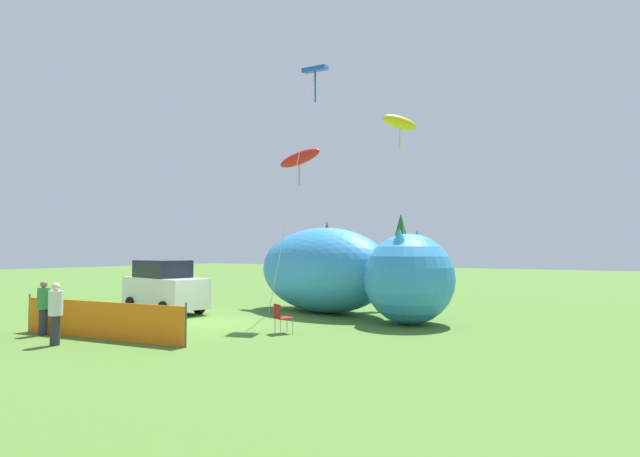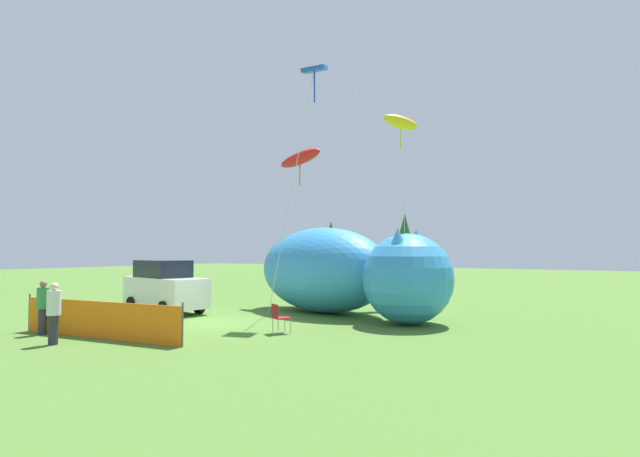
{
  "view_description": "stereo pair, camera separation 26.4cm",
  "coord_description": "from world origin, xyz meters",
  "px_view_note": "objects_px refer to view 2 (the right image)",
  "views": [
    {
      "loc": [
        12.83,
        -12.94,
        2.57
      ],
      "look_at": [
        1.19,
        5.03,
        3.51
      ],
      "focal_mm": 28.0,
      "sensor_mm": 36.0,
      "label": 1
    },
    {
      "loc": [
        13.05,
        -12.79,
        2.57
      ],
      "look_at": [
        1.19,
        5.03,
        3.51
      ],
      "focal_mm": 28.0,
      "sensor_mm": 36.0,
      "label": 2
    }
  ],
  "objects_px": {
    "spectator_in_green_shirt": "(43,305)",
    "kite_yellow_hero": "(401,123)",
    "kite_red_lizard": "(300,159)",
    "folding_chair": "(279,316)",
    "parked_car": "(165,287)",
    "inflatable_cat": "(340,274)",
    "kite_blue_box": "(313,75)",
    "spectator_in_blue_shirt": "(54,311)"
  },
  "relations": [
    {
      "from": "parked_car",
      "to": "kite_blue_box",
      "type": "distance_m",
      "value": 10.54
    },
    {
      "from": "spectator_in_blue_shirt",
      "to": "spectator_in_green_shirt",
      "type": "bearing_deg",
      "value": 159.99
    },
    {
      "from": "folding_chair",
      "to": "kite_red_lizard",
      "type": "bearing_deg",
      "value": 59.73
    },
    {
      "from": "spectator_in_green_shirt",
      "to": "kite_blue_box",
      "type": "distance_m",
      "value": 12.36
    },
    {
      "from": "inflatable_cat",
      "to": "kite_red_lizard",
      "type": "relative_size",
      "value": 1.28
    },
    {
      "from": "parked_car",
      "to": "kite_yellow_hero",
      "type": "xyz_separation_m",
      "value": [
        6.91,
        8.36,
        7.7
      ]
    },
    {
      "from": "folding_chair",
      "to": "kite_blue_box",
      "type": "height_order",
      "value": "kite_blue_box"
    },
    {
      "from": "parked_car",
      "to": "kite_blue_box",
      "type": "height_order",
      "value": "kite_blue_box"
    },
    {
      "from": "spectator_in_green_shirt",
      "to": "spectator_in_blue_shirt",
      "type": "bearing_deg",
      "value": -20.01
    },
    {
      "from": "inflatable_cat",
      "to": "spectator_in_green_shirt",
      "type": "height_order",
      "value": "inflatable_cat"
    },
    {
      "from": "kite_red_lizard",
      "to": "kite_yellow_hero",
      "type": "distance_m",
      "value": 5.19
    },
    {
      "from": "folding_chair",
      "to": "kite_blue_box",
      "type": "bearing_deg",
      "value": 45.4
    },
    {
      "from": "spectator_in_green_shirt",
      "to": "parked_car",
      "type": "bearing_deg",
      "value": 103.31
    },
    {
      "from": "spectator_in_green_shirt",
      "to": "kite_blue_box",
      "type": "height_order",
      "value": "kite_blue_box"
    },
    {
      "from": "spectator_in_green_shirt",
      "to": "kite_yellow_hero",
      "type": "relative_size",
      "value": 0.18
    },
    {
      "from": "inflatable_cat",
      "to": "kite_yellow_hero",
      "type": "relative_size",
      "value": 1.04
    },
    {
      "from": "kite_yellow_hero",
      "to": "folding_chair",
      "type": "bearing_deg",
      "value": -88.05
    },
    {
      "from": "folding_chair",
      "to": "spectator_in_green_shirt",
      "type": "xyz_separation_m",
      "value": [
        -5.91,
        -4.14,
        0.35
      ]
    },
    {
      "from": "kite_blue_box",
      "to": "spectator_in_blue_shirt",
      "type": "bearing_deg",
      "value": -109.45
    },
    {
      "from": "parked_car",
      "to": "inflatable_cat",
      "type": "xyz_separation_m",
      "value": [
        6.53,
        3.35,
        0.57
      ]
    },
    {
      "from": "spectator_in_blue_shirt",
      "to": "kite_blue_box",
      "type": "bearing_deg",
      "value": 70.55
    },
    {
      "from": "kite_yellow_hero",
      "to": "spectator_in_green_shirt",
      "type": "bearing_deg",
      "value": -111.67
    },
    {
      "from": "folding_chair",
      "to": "spectator_in_green_shirt",
      "type": "bearing_deg",
      "value": 153.38
    },
    {
      "from": "folding_chair",
      "to": "spectator_in_green_shirt",
      "type": "distance_m",
      "value": 7.23
    },
    {
      "from": "folding_chair",
      "to": "parked_car",
      "type": "bearing_deg",
      "value": 106.47
    },
    {
      "from": "kite_blue_box",
      "to": "kite_yellow_hero",
      "type": "distance_m",
      "value": 6.5
    },
    {
      "from": "parked_car",
      "to": "spectator_in_blue_shirt",
      "type": "relative_size",
      "value": 2.67
    },
    {
      "from": "parked_car",
      "to": "kite_blue_box",
      "type": "relative_size",
      "value": 0.46
    },
    {
      "from": "kite_yellow_hero",
      "to": "kite_red_lizard",
      "type": "bearing_deg",
      "value": -143.64
    },
    {
      "from": "kite_blue_box",
      "to": "kite_yellow_hero",
      "type": "height_order",
      "value": "kite_blue_box"
    },
    {
      "from": "kite_red_lizard",
      "to": "spectator_in_green_shirt",
      "type": "bearing_deg",
      "value": -98.4
    },
    {
      "from": "folding_chair",
      "to": "spectator_in_blue_shirt",
      "type": "height_order",
      "value": "spectator_in_blue_shirt"
    },
    {
      "from": "parked_car",
      "to": "kite_red_lizard",
      "type": "height_order",
      "value": "kite_red_lizard"
    },
    {
      "from": "spectator_in_green_shirt",
      "to": "kite_yellow_hero",
      "type": "height_order",
      "value": "kite_yellow_hero"
    },
    {
      "from": "inflatable_cat",
      "to": "kite_yellow_hero",
      "type": "height_order",
      "value": "kite_yellow_hero"
    },
    {
      "from": "kite_blue_box",
      "to": "spectator_in_green_shirt",
      "type": "bearing_deg",
      "value": -122.58
    },
    {
      "from": "inflatable_cat",
      "to": "parked_car",
      "type": "bearing_deg",
      "value": -137.64
    },
    {
      "from": "spectator_in_blue_shirt",
      "to": "parked_car",
      "type": "bearing_deg",
      "value": 117.14
    },
    {
      "from": "parked_car",
      "to": "folding_chair",
      "type": "relative_size",
      "value": 4.92
    },
    {
      "from": "folding_chair",
      "to": "spectator_in_green_shirt",
      "type": "relative_size",
      "value": 0.56
    },
    {
      "from": "kite_yellow_hero",
      "to": "kite_blue_box",
      "type": "bearing_deg",
      "value": -96.39
    },
    {
      "from": "inflatable_cat",
      "to": "kite_blue_box",
      "type": "xyz_separation_m",
      "value": [
        -0.34,
        -1.42,
        7.74
      ]
    }
  ]
}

